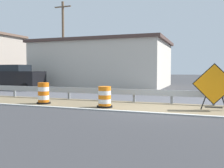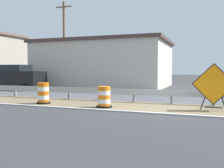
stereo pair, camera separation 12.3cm
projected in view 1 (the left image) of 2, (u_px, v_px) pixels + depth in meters
name	position (u px, v px, depth m)	size (l,w,h in m)	color
ground_plane	(158.00, 109.00, 11.43)	(160.00, 160.00, 0.00)	#333335
median_dirt_strip	(160.00, 107.00, 11.90)	(3.39, 120.00, 0.01)	#706047
far_lane_asphalt	(174.00, 96.00, 17.15)	(7.81, 120.00, 0.00)	#4C4C51
curb_near_edge	(153.00, 114.00, 10.21)	(0.20, 120.00, 0.11)	#ADADA8
guardrail_median	(100.00, 91.00, 14.50)	(0.18, 50.24, 0.71)	#999EA3
warning_sign_diamond	(214.00, 86.00, 11.01)	(0.11, 1.81, 2.05)	black
traffic_barrel_nearest	(105.00, 98.00, 11.87)	(0.73, 0.73, 0.98)	orange
traffic_barrel_close	(44.00, 94.00, 13.16)	(0.70, 0.70, 1.09)	orange
car_distant_a	(17.00, 77.00, 22.36)	(2.18, 4.76, 2.17)	black
roadside_shop_near	(104.00, 64.00, 27.10)	(9.20, 13.41, 4.71)	beige
utility_pole_near	(63.00, 43.00, 25.45)	(0.24, 1.80, 8.47)	brown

